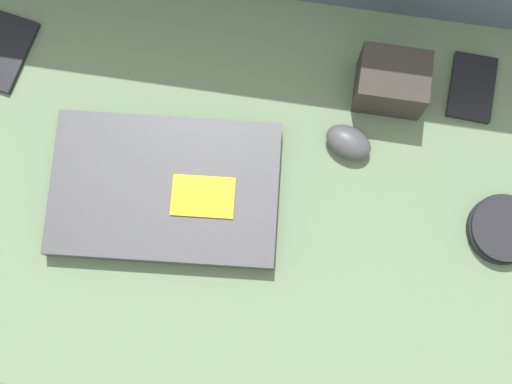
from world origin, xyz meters
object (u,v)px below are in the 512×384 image
at_px(phone_silver, 4,52).
at_px(phone_black, 472,87).
at_px(computer_mouse, 348,142).
at_px(camera_pouch, 392,82).
at_px(laptop, 165,189).
at_px(speaker_puck, 503,230).

relative_size(phone_silver, phone_black, 1.24).
relative_size(computer_mouse, phone_black, 0.77).
height_order(phone_silver, camera_pouch, camera_pouch).
height_order(laptop, phone_silver, laptop).
xyz_separation_m(computer_mouse, phone_black, (0.18, 0.12, -0.01)).
bearing_deg(laptop, phone_silver, 143.09).
bearing_deg(laptop, camera_pouch, 28.92).
bearing_deg(camera_pouch, phone_black, 10.33).
distance_m(laptop, camera_pouch, 0.37).
bearing_deg(speaker_puck, phone_silver, 167.99).
bearing_deg(speaker_puck, camera_pouch, 134.69).
height_order(laptop, phone_black, laptop).
height_order(speaker_puck, camera_pouch, camera_pouch).
relative_size(speaker_puck, camera_pouch, 1.01).
relative_size(laptop, camera_pouch, 3.42).
height_order(computer_mouse, speaker_puck, computer_mouse).
bearing_deg(speaker_puck, computer_mouse, 157.98).
relative_size(computer_mouse, camera_pouch, 0.81).
height_order(computer_mouse, phone_black, computer_mouse).
distance_m(phone_silver, camera_pouch, 0.59).
bearing_deg(phone_silver, speaker_puck, -1.18).
relative_size(laptop, phone_silver, 2.62).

